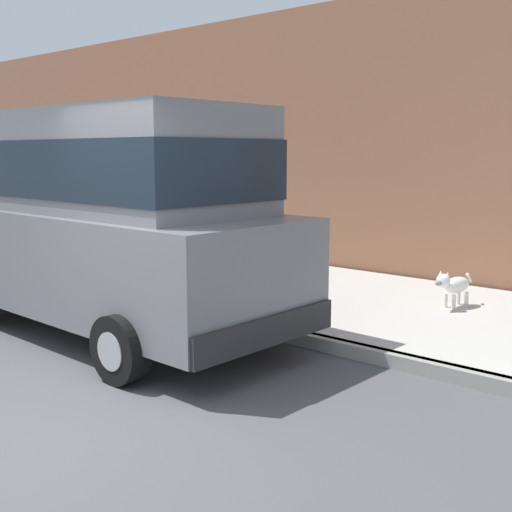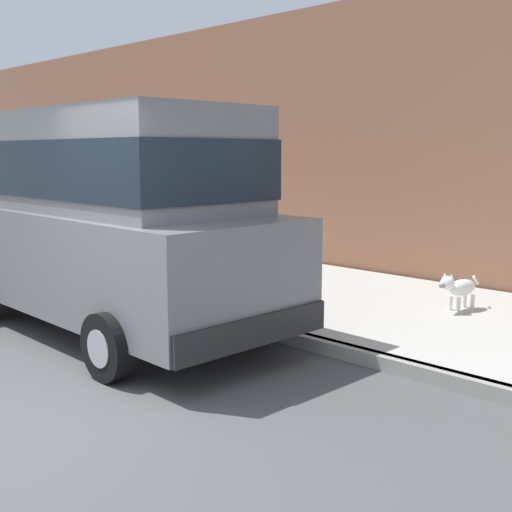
{
  "view_description": "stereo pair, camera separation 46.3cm",
  "coord_description": "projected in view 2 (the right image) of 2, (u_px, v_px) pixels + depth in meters",
  "views": [
    {
      "loc": [
        -2.22,
        -4.29,
        2.06
      ],
      "look_at": [
        3.46,
        0.66,
        0.85
      ],
      "focal_mm": 45.25,
      "sensor_mm": 36.0,
      "label": 1
    },
    {
      "loc": [
        -1.91,
        -4.63,
        2.06
      ],
      "look_at": [
        3.46,
        0.66,
        0.85
      ],
      "focal_mm": 45.25,
      "sensor_mm": 36.0,
      "label": 2
    }
  ],
  "objects": [
    {
      "name": "fire_hydrant",
      "position": [
        185.0,
        268.0,
        8.91
      ],
      "size": [
        0.34,
        0.24,
        0.72
      ],
      "color": "red",
      "rests_on": "sidewalk"
    },
    {
      "name": "curb",
      "position": [
        282.0,
        335.0,
        7.11
      ],
      "size": [
        0.16,
        64.0,
        0.14
      ],
      "primitive_type": "cube",
      "color": "gray",
      "rests_on": "ground"
    },
    {
      "name": "sidewalk",
      "position": [
        375.0,
        307.0,
        8.38
      ],
      "size": [
        3.6,
        64.0,
        0.14
      ],
      "primitive_type": "cube",
      "color": "#B7B5AD",
      "rests_on": "ground"
    },
    {
      "name": "dog_white",
      "position": [
        459.0,
        287.0,
        7.89
      ],
      "size": [
        0.75,
        0.28,
        0.49
      ],
      "color": "white",
      "rests_on": "sidewalk"
    },
    {
      "name": "car_grey_van",
      "position": [
        108.0,
        211.0,
        7.39
      ],
      "size": [
        2.21,
        4.94,
        2.52
      ],
      "color": "slate",
      "rests_on": "ground"
    },
    {
      "name": "building_facade",
      "position": [
        218.0,
        143.0,
        13.23
      ],
      "size": [
        0.5,
        20.0,
        4.5
      ],
      "primitive_type": "cube",
      "color": "#8C5B42",
      "rests_on": "ground"
    }
  ]
}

